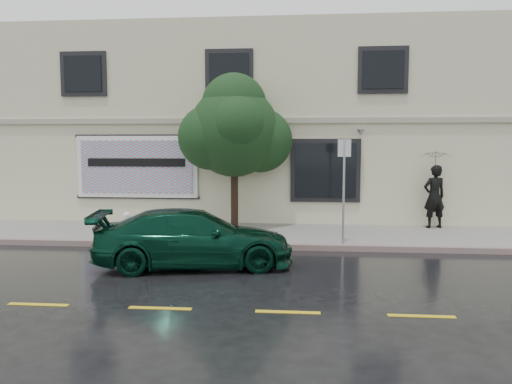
# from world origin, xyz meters

# --- Properties ---
(ground) EXTENTS (90.00, 90.00, 0.00)m
(ground) POSITION_xyz_m (0.00, 0.00, 0.00)
(ground) COLOR black
(ground) RESTS_ON ground
(sidewalk) EXTENTS (20.00, 3.50, 0.15)m
(sidewalk) POSITION_xyz_m (0.00, 3.25, 0.07)
(sidewalk) COLOR gray
(sidewalk) RESTS_ON ground
(curb) EXTENTS (20.00, 0.18, 0.16)m
(curb) POSITION_xyz_m (0.00, 1.50, 0.07)
(curb) COLOR slate
(curb) RESTS_ON ground
(road_marking) EXTENTS (19.00, 0.12, 0.01)m
(road_marking) POSITION_xyz_m (0.00, -3.50, 0.01)
(road_marking) COLOR gold
(road_marking) RESTS_ON ground
(building) EXTENTS (20.00, 8.12, 7.00)m
(building) POSITION_xyz_m (0.00, 9.00, 3.50)
(building) COLOR beige
(building) RESTS_ON ground
(billboard) EXTENTS (4.30, 0.16, 2.20)m
(billboard) POSITION_xyz_m (-3.20, 4.92, 2.05)
(billboard) COLOR white
(billboard) RESTS_ON ground
(car) EXTENTS (4.83, 2.79, 1.32)m
(car) POSITION_xyz_m (-0.05, -0.50, 0.66)
(car) COLOR #072E1F
(car) RESTS_ON ground
(pedestrian) EXTENTS (0.84, 0.67, 2.02)m
(pedestrian) POSITION_xyz_m (6.64, 4.56, 1.16)
(pedestrian) COLOR black
(pedestrian) RESTS_ON sidewalk
(umbrella) EXTENTS (1.38, 1.38, 0.78)m
(umbrella) POSITION_xyz_m (6.64, 4.56, 2.56)
(umbrella) COLOR black
(umbrella) RESTS_ON pedestrian
(street_tree) EXTENTS (2.89, 2.89, 4.51)m
(street_tree) POSITION_xyz_m (0.26, 4.19, 3.21)
(street_tree) COLOR black
(street_tree) RESTS_ON sidewalk
(fire_hydrant) EXTENTS (0.32, 0.30, 0.78)m
(fire_hydrant) POSITION_xyz_m (-2.47, 1.80, 0.53)
(fire_hydrant) COLOR silver
(fire_hydrant) RESTS_ON sidewalk
(sign_pole) EXTENTS (0.34, 0.13, 2.84)m
(sign_pole) POSITION_xyz_m (3.54, 1.70, 1.84)
(sign_pole) COLOR #979A9F
(sign_pole) RESTS_ON sidewalk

